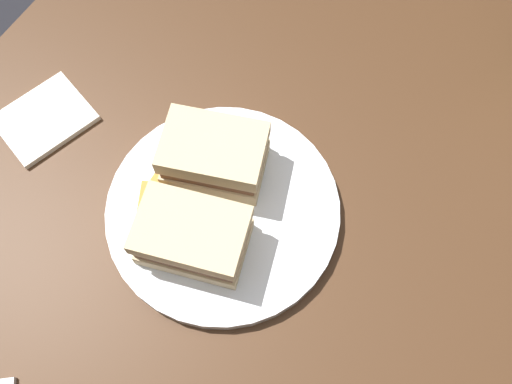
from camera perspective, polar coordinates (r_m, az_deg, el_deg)
ground_plane at (r=1.40m, az=1.62°, el=-12.21°), size 6.00×6.00×0.00m
dining_table at (r=1.03m, az=2.18°, el=-8.23°), size 1.22×0.91×0.76m
plate at (r=0.65m, az=-3.43°, el=-1.95°), size 0.27×0.27×0.02m
sandwich_half_left at (r=0.63m, az=-4.35°, el=3.80°), size 0.11×0.13×0.06m
sandwich_half_right at (r=0.60m, az=-6.61°, el=-4.55°), size 0.11×0.13×0.06m
potato_wedge_front at (r=0.62m, az=-7.32°, el=-3.50°), size 0.04×0.06×0.02m
potato_wedge_middle at (r=0.64m, az=-11.24°, el=-0.89°), size 0.05×0.03×0.01m
potato_wedge_back at (r=0.64m, az=-10.24°, el=-1.87°), size 0.04×0.03×0.02m
potato_wedge_left_edge at (r=0.65m, az=-9.91°, el=0.83°), size 0.04×0.02×0.01m
potato_wedge_right_edge at (r=0.67m, az=-8.04°, el=4.94°), size 0.05×0.03×0.02m
napkin at (r=0.75m, az=-21.12°, el=7.11°), size 0.13×0.12×0.01m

